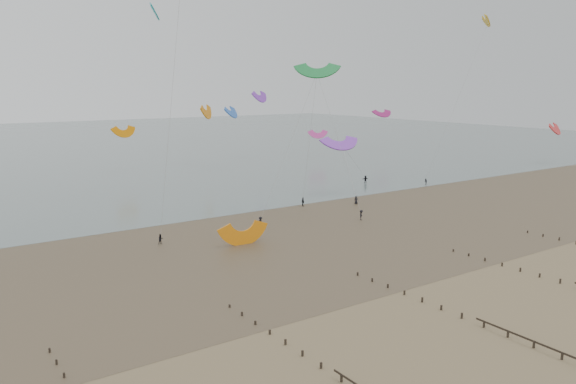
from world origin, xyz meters
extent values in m
plane|color=brown|center=(0.00, 0.00, 0.00)|extent=(500.00, 500.00, 0.00)
plane|color=#475654|center=(0.00, 200.00, 0.03)|extent=(500.00, 500.00, 0.00)
plane|color=#473A28|center=(0.00, 35.00, 0.01)|extent=(500.00, 500.00, 0.00)
ellipsoid|color=slate|center=(-18.00, 22.00, 0.01)|extent=(23.60, 14.36, 0.01)
ellipsoid|color=slate|center=(12.00, 38.00, 0.01)|extent=(33.64, 18.32, 0.01)
ellipsoid|color=slate|center=(45.00, 30.00, 0.01)|extent=(19.65, 13.67, 0.01)
cube|color=black|center=(-32.00, 6.74, 0.20)|extent=(0.16, 0.16, 0.51)
cube|color=black|center=(-32.00, 9.37, 0.19)|extent=(0.16, 0.16, 0.48)
cube|color=black|center=(-32.00, 12.00, 0.17)|extent=(0.16, 0.16, 0.45)
cube|color=black|center=(-14.00, -6.42, 0.28)|extent=(0.16, 0.16, 0.65)
cube|color=black|center=(-14.00, -3.79, 0.26)|extent=(0.16, 0.16, 0.62)
cube|color=black|center=(-14.00, -1.16, 0.25)|extent=(0.16, 0.16, 0.59)
cube|color=black|center=(-14.00, 1.47, 0.23)|extent=(0.16, 0.16, 0.57)
cube|color=black|center=(-14.00, 4.11, 0.22)|extent=(0.16, 0.16, 0.54)
cube|color=black|center=(-14.00, 6.74, 0.20)|extent=(0.16, 0.16, 0.51)
cube|color=black|center=(-14.00, 9.37, 0.19)|extent=(0.16, 0.16, 0.48)
cube|color=black|center=(-14.00, 12.00, 0.17)|extent=(0.16, 0.16, 0.45)
cube|color=black|center=(4.00, -14.32, 0.32)|extent=(0.16, 0.16, 0.74)
cube|color=black|center=(4.00, -11.68, 0.31)|extent=(0.16, 0.16, 0.71)
cube|color=black|center=(4.00, -9.05, 0.29)|extent=(0.16, 0.16, 0.68)
cube|color=black|center=(4.00, -6.42, 0.28)|extent=(0.16, 0.16, 0.65)
cube|color=black|center=(4.00, -3.79, 0.26)|extent=(0.16, 0.16, 0.62)
cube|color=black|center=(4.00, -1.16, 0.25)|extent=(0.16, 0.16, 0.59)
cube|color=black|center=(4.00, 1.47, 0.23)|extent=(0.16, 0.16, 0.57)
cube|color=black|center=(4.00, 4.11, 0.22)|extent=(0.16, 0.16, 0.54)
cube|color=black|center=(4.00, 6.74, 0.20)|extent=(0.16, 0.16, 0.51)
cube|color=black|center=(4.00, 9.37, 0.19)|extent=(0.16, 0.16, 0.48)
cube|color=black|center=(4.00, 12.00, 0.17)|extent=(0.16, 0.16, 0.45)
cube|color=black|center=(22.00, -3.79, 0.26)|extent=(0.16, 0.16, 0.62)
cube|color=black|center=(22.00, -1.16, 0.25)|extent=(0.16, 0.16, 0.59)
cube|color=black|center=(22.00, 1.47, 0.23)|extent=(0.16, 0.16, 0.57)
cube|color=black|center=(22.00, 4.11, 0.22)|extent=(0.16, 0.16, 0.54)
cube|color=black|center=(22.00, 6.74, 0.20)|extent=(0.16, 0.16, 0.51)
cube|color=black|center=(22.00, 9.37, 0.19)|extent=(0.16, 0.16, 0.48)
cube|color=black|center=(22.00, 12.00, 0.17)|extent=(0.16, 0.16, 0.45)
cube|color=black|center=(40.00, 4.11, 0.22)|extent=(0.16, 0.16, 0.54)
cube|color=black|center=(40.00, 6.74, 0.20)|extent=(0.16, 0.16, 0.51)
cube|color=black|center=(40.00, 9.37, 0.19)|extent=(0.16, 0.16, 0.48)
cube|color=black|center=(40.00, 12.00, 0.17)|extent=(0.16, 0.16, 0.45)
imported|color=black|center=(60.46, 51.68, 0.76)|extent=(0.93, 0.93, 1.52)
imported|color=black|center=(22.30, 48.68, 0.89)|extent=(0.68, 1.12, 1.78)
imported|color=black|center=(-10.75, 39.12, 0.78)|extent=(0.76, 0.59, 1.56)
imported|color=black|center=(32.31, 44.47, 0.82)|extent=(0.95, 0.92, 1.65)
imported|color=black|center=(24.03, 33.71, 0.90)|extent=(1.32, 1.27, 1.81)
imported|color=black|center=(50.46, 61.74, 0.91)|extent=(1.76, 0.85, 1.82)
imported|color=black|center=(6.78, 39.32, 0.90)|extent=(1.32, 1.02, 1.81)
camera|label=1|loc=(-40.70, -37.74, 23.15)|focal=35.00mm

